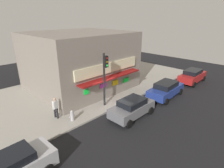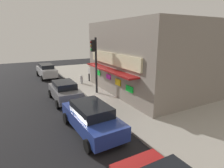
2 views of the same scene
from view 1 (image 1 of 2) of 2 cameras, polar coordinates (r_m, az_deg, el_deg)
The scene contains 10 objects.
ground_plane at distance 16.25m, azimuth 0.49°, elevation -8.08°, with size 48.34×48.34×0.00m, color black.
sidewalk at distance 20.46m, azimuth -11.60°, elevation -2.05°, with size 32.23×12.00×0.14m, color #A39E93.
corner_building at distance 20.62m, azimuth -10.04°, elevation 7.29°, with size 10.17×10.00×6.05m.
traffic_light at distance 15.58m, azimuth -2.23°, elevation 3.42°, with size 0.32×0.58×4.75m.
fire_hydrant at distance 14.60m, azimuth -12.34°, elevation -9.60°, with size 0.52×0.28×0.88m.
trash_can at distance 21.11m, azimuth 6.16°, elevation 0.49°, with size 0.56×0.56×0.89m, color #2D2D2D.
pedestrian at distance 15.05m, azimuth -17.23°, elevation -6.91°, with size 0.53×0.48×1.72m.
parked_car_grey at distance 14.98m, azimuth 6.24°, elevation -7.34°, with size 4.01×2.01×1.55m.
parked_car_blue at distance 19.23m, azimuth 16.41°, elevation -1.58°, with size 4.68×2.25×1.57m.
parked_car_red at distance 24.64m, azimuth 23.79°, elevation 2.36°, with size 4.49×2.07×1.60m.
Camera 1 is at (-10.20, -9.97, 7.78)m, focal length 29.30 mm.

